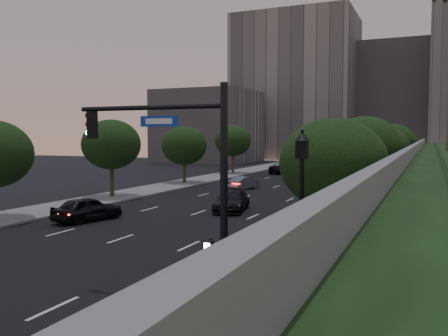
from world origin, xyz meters
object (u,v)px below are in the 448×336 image
at_px(sedan_mid_left, 244,183).
at_px(sedan_near_right, 232,201).
at_px(sedan_near_left, 87,209).
at_px(pedestrian_a, 280,256).
at_px(street_lamp, 301,208).
at_px(sedan_far_right, 318,179).
at_px(traffic_signal_mast, 192,190).
at_px(pedestrian_b, 332,213).
at_px(sedan_far_left, 284,168).
at_px(pedestrian_c, 318,213).

distance_m(sedan_mid_left, sedan_near_right, 13.43).
xyz_separation_m(sedan_near_left, pedestrian_a, (14.64, -6.93, 0.18)).
xyz_separation_m(street_lamp, sedan_far_right, (-6.15, 31.10, -1.83)).
distance_m(traffic_signal_mast, pedestrian_b, 13.18).
distance_m(street_lamp, sedan_far_left, 48.05).
bearing_deg(street_lamp, sedan_mid_left, 115.53).
height_order(traffic_signal_mast, pedestrian_b, traffic_signal_mast).
distance_m(traffic_signal_mast, sedan_near_right, 18.67).
xyz_separation_m(street_lamp, sedan_mid_left, (-12.42, 26.01, -1.99)).
height_order(street_lamp, sedan_near_left, street_lamp).
relative_size(sedan_mid_left, sedan_far_right, 0.83).
bearing_deg(pedestrian_a, pedestrian_b, -108.86).
height_order(sedan_mid_left, pedestrian_b, pedestrian_b).
relative_size(street_lamp, sedan_far_left, 0.99).
height_order(traffic_signal_mast, sedan_near_right, traffic_signal_mast).
bearing_deg(pedestrian_b, street_lamp, 90.16).
bearing_deg(sedan_far_left, pedestrian_b, 113.87).
xyz_separation_m(sedan_far_left, sedan_far_right, (8.04, -14.77, 0.01)).
height_order(traffic_signal_mast, sedan_near_left, traffic_signal_mast).
bearing_deg(traffic_signal_mast, sedan_near_right, 108.80).
distance_m(sedan_far_left, pedestrian_a, 48.78).
height_order(street_lamp, sedan_far_left, street_lamp).
height_order(sedan_near_right, pedestrian_b, pedestrian_b).
distance_m(traffic_signal_mast, sedan_far_left, 51.56).
bearing_deg(sedan_near_left, sedan_near_right, -119.28).
xyz_separation_m(traffic_signal_mast, sedan_near_right, (-5.94, 17.46, -2.95)).
relative_size(sedan_near_left, sedan_far_left, 0.80).
distance_m(sedan_mid_left, pedestrian_b, 21.21).
bearing_deg(pedestrian_c, sedan_far_right, -87.86).
height_order(sedan_near_left, pedestrian_c, pedestrian_c).
relative_size(sedan_near_right, sedan_far_right, 1.06).
bearing_deg(sedan_near_left, sedan_far_right, -95.87).
distance_m(sedan_near_left, pedestrian_c, 14.21).
height_order(sedan_near_right, pedestrian_c, pedestrian_c).
bearing_deg(pedestrian_a, sedan_far_right, -98.38).
xyz_separation_m(traffic_signal_mast, sedan_far_left, (-11.74, 50.12, -2.88)).
height_order(sedan_near_left, sedan_far_left, sedan_far_left).
distance_m(pedestrian_b, pedestrian_c, 0.76).
relative_size(sedan_mid_left, sedan_near_right, 0.79).
height_order(sedan_near_right, pedestrian_a, pedestrian_a).
distance_m(sedan_near_left, sedan_far_left, 39.90).
bearing_deg(sedan_far_right, pedestrian_a, -98.57).
bearing_deg(sedan_mid_left, sedan_far_left, -70.80).
height_order(sedan_far_left, sedan_near_right, sedan_far_left).
height_order(traffic_signal_mast, street_lamp, traffic_signal_mast).
bearing_deg(sedan_near_right, sedan_near_left, -144.81).
bearing_deg(traffic_signal_mast, sedan_far_left, 103.18).
bearing_deg(pedestrian_b, pedestrian_a, 86.62).
bearing_deg(sedan_mid_left, sedan_near_left, 96.31).
bearing_deg(sedan_near_left, sedan_mid_left, -83.92).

